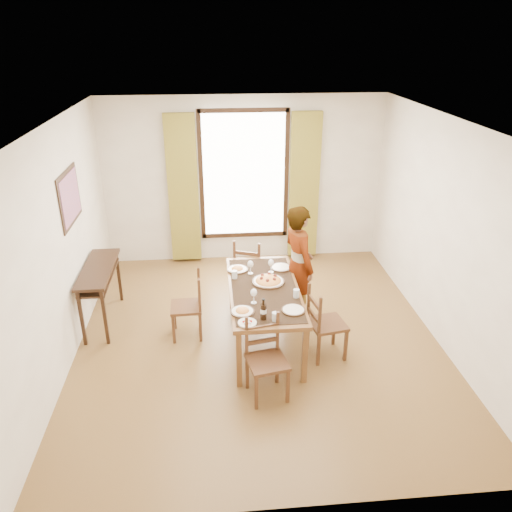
{
  "coord_description": "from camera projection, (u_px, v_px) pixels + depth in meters",
  "views": [
    {
      "loc": [
        -0.52,
        -5.34,
        3.62
      ],
      "look_at": [
        -0.0,
        0.33,
        1.0
      ],
      "focal_mm": 35.0,
      "sensor_mm": 36.0,
      "label": 1
    }
  ],
  "objects": [
    {
      "name": "plate_sw",
      "position": [
        242.0,
        310.0,
        5.49
      ],
      "size": [
        0.27,
        0.27,
        0.05
      ],
      "primitive_type": null,
      "color": "silver",
      "rests_on": "dining_table"
    },
    {
      "name": "caprese_plate",
      "position": [
        247.0,
        322.0,
        5.28
      ],
      "size": [
        0.2,
        0.2,
        0.04
      ],
      "primitive_type": null,
      "color": "silver",
      "rests_on": "dining_table"
    },
    {
      "name": "wine_glass_b",
      "position": [
        271.0,
        266.0,
        6.36
      ],
      "size": [
        0.08,
        0.08,
        0.18
      ],
      "primitive_type": null,
      "color": "white",
      "rests_on": "dining_table"
    },
    {
      "name": "tumbler_a",
      "position": [
        296.0,
        293.0,
        5.79
      ],
      "size": [
        0.07,
        0.07,
        0.1
      ],
      "primitive_type": "cylinder",
      "color": "silver",
      "rests_on": "dining_table"
    },
    {
      "name": "tumbler_b",
      "position": [
        234.0,
        274.0,
        6.23
      ],
      "size": [
        0.07,
        0.07,
        0.1
      ],
      "primitive_type": "cylinder",
      "color": "silver",
      "rests_on": "dining_table"
    },
    {
      "name": "wine_glass_c",
      "position": [
        250.0,
        267.0,
        6.32
      ],
      "size": [
        0.08,
        0.08,
        0.18
      ],
      "primitive_type": null,
      "color": "white",
      "rests_on": "dining_table"
    },
    {
      "name": "console_table",
      "position": [
        99.0,
        275.0,
        6.47
      ],
      "size": [
        0.38,
        1.2,
        0.8
      ],
      "color": "black",
      "rests_on": "ground"
    },
    {
      "name": "ground",
      "position": [
        258.0,
        338.0,
        6.39
      ],
      "size": [
        5.0,
        5.0,
        0.0
      ],
      "primitive_type": "plane",
      "color": "#533B1A",
      "rests_on": "ground"
    },
    {
      "name": "pasta_platter",
      "position": [
        268.0,
        279.0,
        6.12
      ],
      "size": [
        0.4,
        0.4,
        0.1
      ],
      "primitive_type": null,
      "color": "#D5551B",
      "rests_on": "dining_table"
    },
    {
      "name": "man",
      "position": [
        298.0,
        265.0,
        6.46
      ],
      "size": [
        0.82,
        0.74,
        1.62
      ],
      "primitive_type": "imported",
      "rotation": [
        0.0,
        0.0,
        1.89
      ],
      "color": "gray",
      "rests_on": "ground"
    },
    {
      "name": "chair_south",
      "position": [
        266.0,
        361.0,
        5.25
      ],
      "size": [
        0.47,
        0.47,
        0.91
      ],
      "rotation": [
        0.0,
        0.0,
        0.2
      ],
      "color": "#50381A",
      "rests_on": "ground"
    },
    {
      "name": "tumbler_c",
      "position": [
        275.0,
        317.0,
        5.32
      ],
      "size": [
        0.07,
        0.07,
        0.1
      ],
      "primitive_type": "cylinder",
      "color": "silver",
      "rests_on": "dining_table"
    },
    {
      "name": "dining_table",
      "position": [
        264.0,
        293.0,
        6.04
      ],
      "size": [
        0.84,
        1.81,
        0.76
      ],
      "color": "brown",
      "rests_on": "ground"
    },
    {
      "name": "chair_north",
      "position": [
        250.0,
        270.0,
        7.16
      ],
      "size": [
        0.54,
        0.54,
        0.94
      ],
      "rotation": [
        0.0,
        0.0,
        2.78
      ],
      "color": "#50381A",
      "rests_on": "ground"
    },
    {
      "name": "room_shell",
      "position": [
        257.0,
        221.0,
        5.86
      ],
      "size": [
        4.6,
        5.1,
        2.74
      ],
      "color": "white",
      "rests_on": "ground"
    },
    {
      "name": "wine_glass_a",
      "position": [
        254.0,
        296.0,
        5.65
      ],
      "size": [
        0.08,
        0.08,
        0.18
      ],
      "primitive_type": null,
      "color": "white",
      "rests_on": "dining_table"
    },
    {
      "name": "plate_ne",
      "position": [
        281.0,
        266.0,
        6.49
      ],
      "size": [
        0.27,
        0.27,
        0.05
      ],
      "primitive_type": null,
      "color": "silver",
      "rests_on": "dining_table"
    },
    {
      "name": "plate_nw",
      "position": [
        237.0,
        268.0,
        6.44
      ],
      "size": [
        0.27,
        0.27,
        0.05
      ],
      "primitive_type": null,
      "color": "silver",
      "rests_on": "dining_table"
    },
    {
      "name": "plate_se",
      "position": [
        293.0,
        309.0,
        5.52
      ],
      "size": [
        0.27,
        0.27,
        0.05
      ],
      "primitive_type": null,
      "color": "silver",
      "rests_on": "dining_table"
    },
    {
      "name": "chair_west",
      "position": [
        189.0,
        307.0,
        6.28
      ],
      "size": [
        0.4,
        0.4,
        0.87
      ],
      "rotation": [
        0.0,
        0.0,
        -1.54
      ],
      "color": "#50381A",
      "rests_on": "ground"
    },
    {
      "name": "wine_bottle",
      "position": [
        263.0,
        309.0,
        5.32
      ],
      "size": [
        0.07,
        0.07,
        0.25
      ],
      "primitive_type": null,
      "color": "black",
      "rests_on": "dining_table"
    },
    {
      "name": "chair_east",
      "position": [
        325.0,
        325.0,
        5.88
      ],
      "size": [
        0.47,
        0.47,
        0.91
      ],
      "rotation": [
        0.0,
        0.0,
        1.75
      ],
      "color": "#50381A",
      "rests_on": "ground"
    }
  ]
}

